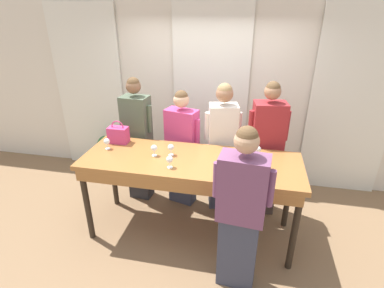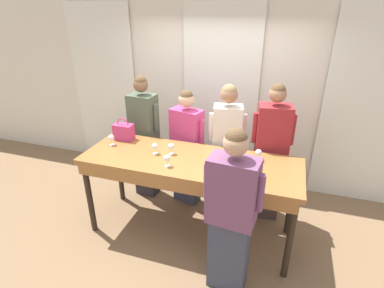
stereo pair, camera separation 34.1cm
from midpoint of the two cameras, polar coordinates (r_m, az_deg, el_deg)
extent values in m
plane|color=#846647|center=(4.00, -2.81, -16.22)|extent=(18.00, 18.00, 0.00)
cube|color=silver|center=(4.65, 1.50, 9.64)|extent=(12.00, 0.06, 2.80)
cube|color=white|center=(5.33, -20.64, 9.43)|extent=(1.14, 0.03, 2.69)
cube|color=white|center=(4.61, 1.34, 8.76)|extent=(1.14, 0.03, 2.69)
cube|color=white|center=(4.70, 26.31, 6.47)|extent=(1.14, 0.03, 2.69)
cube|color=#9E6633|center=(3.42, -3.16, -3.38)|extent=(2.50, 0.86, 0.06)
cube|color=#9E6633|center=(3.12, -5.06, -8.36)|extent=(2.40, 0.03, 0.12)
cylinder|color=#2D2319|center=(3.87, -21.82, -10.70)|extent=(0.07, 0.07, 0.98)
cylinder|color=#2D2319|center=(3.35, 16.08, -15.95)|extent=(0.07, 0.07, 0.98)
cylinder|color=#2D2319|center=(4.37, -16.95, -5.56)|extent=(0.07, 0.07, 0.98)
cylinder|color=#2D2319|center=(3.92, 15.55, -9.19)|extent=(0.07, 0.07, 0.98)
cylinder|color=black|center=(3.03, 4.68, -4.80)|extent=(0.07, 0.07, 0.19)
cone|color=black|center=(2.97, 4.75, -2.92)|extent=(0.07, 0.07, 0.04)
cylinder|color=black|center=(2.95, 4.79, -1.85)|extent=(0.03, 0.03, 0.09)
cylinder|color=beige|center=(3.03, 4.67, -4.96)|extent=(0.07, 0.07, 0.07)
cube|color=#C63870|center=(3.92, -16.29, 1.61)|extent=(0.25, 0.14, 0.21)
torus|color=#C63870|center=(3.88, -16.48, 3.10)|extent=(0.16, 0.01, 0.16)
cylinder|color=white|center=(3.53, -9.95, -2.26)|extent=(0.06, 0.06, 0.00)
cylinder|color=white|center=(3.51, -9.99, -1.77)|extent=(0.01, 0.01, 0.06)
sphere|color=white|center=(3.48, -10.07, -0.84)|extent=(0.07, 0.07, 0.07)
sphere|color=maroon|center=(3.49, -10.06, -0.98)|extent=(0.05, 0.05, 0.05)
cylinder|color=white|center=(3.26, -7.24, -4.50)|extent=(0.06, 0.06, 0.00)
cylinder|color=white|center=(3.24, -7.27, -3.98)|extent=(0.01, 0.01, 0.06)
sphere|color=white|center=(3.21, -7.33, -2.99)|extent=(0.07, 0.07, 0.07)
sphere|color=maroon|center=(3.21, -7.32, -3.14)|extent=(0.05, 0.05, 0.05)
cylinder|color=white|center=(3.55, 5.87, -1.82)|extent=(0.06, 0.06, 0.00)
cylinder|color=white|center=(3.53, 5.90, -1.34)|extent=(0.01, 0.01, 0.06)
sphere|color=white|center=(3.50, 5.94, -0.41)|extent=(0.07, 0.07, 0.07)
cylinder|color=white|center=(3.83, -18.25, -0.90)|extent=(0.06, 0.06, 0.00)
cylinder|color=white|center=(3.82, -18.31, -0.44)|extent=(0.01, 0.01, 0.06)
sphere|color=white|center=(3.79, -18.44, 0.42)|extent=(0.07, 0.07, 0.07)
cylinder|color=white|center=(3.52, -6.79, -2.12)|extent=(0.06, 0.06, 0.00)
cylinder|color=white|center=(3.50, -6.82, -1.63)|extent=(0.01, 0.01, 0.06)
sphere|color=white|center=(3.47, -6.87, -0.70)|extent=(0.07, 0.07, 0.07)
cylinder|color=white|center=(3.49, 9.58, -2.49)|extent=(0.06, 0.06, 0.00)
cylinder|color=white|center=(3.48, 9.62, -2.00)|extent=(0.01, 0.01, 0.06)
sphere|color=white|center=(3.45, 9.69, -1.06)|extent=(0.07, 0.07, 0.07)
cube|color=white|center=(3.09, 2.11, -6.03)|extent=(0.15, 0.15, 0.00)
cube|color=#28282D|center=(4.49, -11.97, -4.96)|extent=(0.33, 0.24, 0.86)
cube|color=#4C5B47|center=(4.17, -12.91, 4.28)|extent=(0.38, 0.29, 0.68)
sphere|color=brown|center=(4.03, -13.56, 10.60)|extent=(0.19, 0.19, 0.19)
sphere|color=brown|center=(4.02, -13.61, 11.07)|extent=(0.17, 0.17, 0.17)
cylinder|color=#4C5B47|center=(4.06, -10.47, 4.70)|extent=(0.08, 0.08, 0.38)
cylinder|color=#4C5B47|center=(4.25, -15.37, 5.16)|extent=(0.08, 0.08, 0.38)
cube|color=#383D51|center=(4.31, -4.12, -6.37)|extent=(0.39, 0.28, 0.78)
cube|color=#C63D7A|center=(4.00, -4.42, 2.24)|extent=(0.46, 0.32, 0.62)
sphere|color=#DBAD89|center=(3.85, -4.64, 8.34)|extent=(0.20, 0.20, 0.20)
sphere|color=brown|center=(3.84, -4.66, 8.85)|extent=(0.18, 0.18, 0.18)
cylinder|color=#C63D7A|center=(3.87, -1.51, 2.29)|extent=(0.09, 0.09, 0.34)
cylinder|color=#C63D7A|center=(4.09, -7.22, 3.38)|extent=(0.09, 0.09, 0.34)
cube|color=#383D51|center=(4.20, 3.13, -6.83)|extent=(0.35, 0.28, 0.84)
cube|color=silver|center=(3.86, 3.39, 2.69)|extent=(0.41, 0.33, 0.66)
sphere|color=#9E7051|center=(3.70, 3.58, 9.51)|extent=(0.22, 0.22, 0.22)
sphere|color=#93754C|center=(3.69, 3.59, 10.07)|extent=(0.19, 0.19, 0.19)
cylinder|color=silver|center=(3.86, 6.39, 3.37)|extent=(0.08, 0.08, 0.37)
cylinder|color=silver|center=(3.83, 0.41, 3.38)|extent=(0.08, 0.08, 0.37)
cube|color=#473833|center=(4.16, 10.92, -7.35)|extent=(0.37, 0.28, 0.88)
cube|color=maroon|center=(3.81, 11.87, 2.69)|extent=(0.43, 0.33, 0.69)
sphere|color=#9E7051|center=(3.65, 12.53, 9.71)|extent=(0.20, 0.20, 0.20)
sphere|color=brown|center=(3.65, 12.59, 10.24)|extent=(0.18, 0.18, 0.18)
cylinder|color=maroon|center=(3.83, 15.15, 3.31)|extent=(0.08, 0.08, 0.38)
cylinder|color=maroon|center=(3.76, 8.65, 3.51)|extent=(0.08, 0.08, 0.38)
cube|color=#383D51|center=(3.17, 5.44, -19.63)|extent=(0.39, 0.25, 0.82)
cube|color=#704266|center=(2.71, 6.06, -8.55)|extent=(0.46, 0.30, 0.65)
sphere|color=tan|center=(2.49, 6.54, 0.44)|extent=(0.22, 0.22, 0.22)
sphere|color=brown|center=(2.47, 6.59, 1.25)|extent=(0.19, 0.19, 0.19)
cylinder|color=#704266|center=(2.73, 1.16, -6.93)|extent=(0.08, 0.08, 0.36)
cylinder|color=#704266|center=(2.66, 11.21, -8.42)|extent=(0.08, 0.08, 0.36)
cylinder|color=#4C4C51|center=(5.39, -17.47, -3.81)|extent=(0.31, 0.31, 0.28)
ellipsoid|color=#38753D|center=(5.25, -17.92, -0.70)|extent=(0.29, 0.29, 0.41)
camera|label=1|loc=(0.17, -92.86, -1.34)|focal=28.00mm
camera|label=2|loc=(0.17, 87.14, 1.34)|focal=28.00mm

